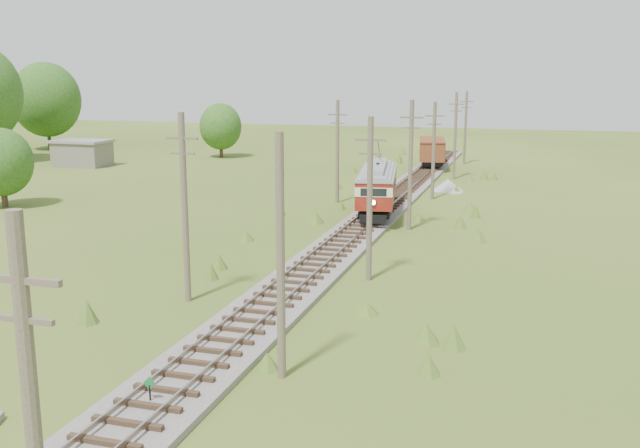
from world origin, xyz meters
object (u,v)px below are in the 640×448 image
(streetcar, at_px, (378,184))
(gravel_pile, at_px, (449,186))
(gondola, at_px, (432,150))
(switch_marker, at_px, (150,390))

(streetcar, height_order, gravel_pile, streetcar)
(gondola, distance_m, gravel_pile, 16.39)
(switch_marker, relative_size, gravel_pile, 0.34)
(switch_marker, bearing_deg, gravel_pile, 85.11)
(gondola, relative_size, gravel_pile, 2.78)
(switch_marker, bearing_deg, gondola, 89.82)
(streetcar, xyz_separation_m, gondola, (-0.00, 29.52, -0.37))
(streetcar, relative_size, gondola, 1.30)
(switch_marker, distance_m, gondola, 63.28)
(gravel_pile, bearing_deg, gondola, 103.67)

